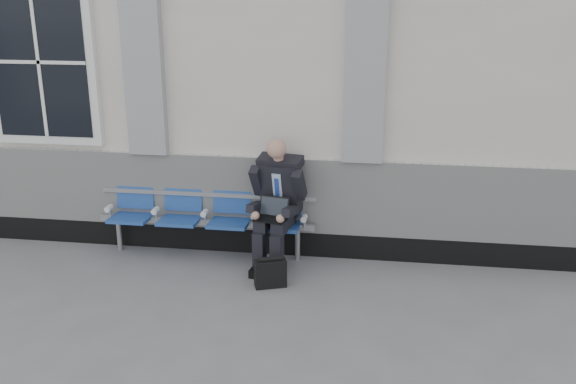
# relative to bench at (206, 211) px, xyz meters

# --- Properties ---
(station_building) EXTENTS (14.40, 4.40, 4.49)m
(station_building) POSITION_rel_bench_xyz_m (-2.31, 2.15, 1.67)
(station_building) COLOR silver
(station_building) RESTS_ON ground
(bench) EXTENTS (2.60, 0.47, 0.91)m
(bench) POSITION_rel_bench_xyz_m (0.00, 0.00, 0.00)
(bench) COLOR #9EA0A3
(bench) RESTS_ON ground
(businessman) EXTENTS (0.65, 0.87, 1.49)m
(businessman) POSITION_rel_bench_xyz_m (0.88, -0.14, 0.25)
(businessman) COLOR black
(businessman) RESTS_ON ground
(briefcase) EXTENTS (0.37, 0.25, 0.35)m
(briefcase) POSITION_rel_bench_xyz_m (0.90, -0.75, -0.39)
(briefcase) COLOR black
(briefcase) RESTS_ON ground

